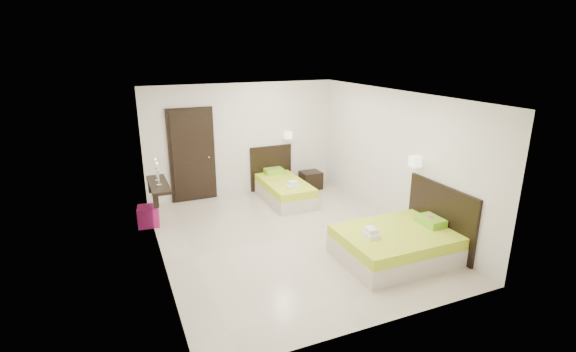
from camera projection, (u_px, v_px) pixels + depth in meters
name	position (u px, v px, depth m)	size (l,w,h in m)	color
floor	(289.00, 238.00, 7.69)	(5.50, 5.50, 0.00)	#C0B49F
bed_single	(283.00, 188.00, 9.58)	(1.05, 1.75, 1.44)	beige
bed_double	(399.00, 242.00, 6.92)	(1.86, 1.58, 1.53)	beige
nightstand	(311.00, 180.00, 10.31)	(0.48, 0.43, 0.43)	black
ottoman	(149.00, 216.00, 8.18)	(0.39, 0.39, 0.39)	#8B1251
door	(192.00, 156.00, 9.29)	(1.02, 0.15, 2.14)	black
console_shelf	(158.00, 185.00, 8.07)	(0.35, 1.20, 0.78)	black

